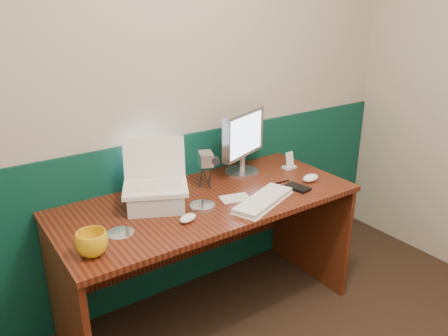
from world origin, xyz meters
TOP-DOWN VIEW (x-y plane):
  - back_wall at (0.00, 1.75)m, footprint 3.50×0.04m
  - wainscot at (0.00, 1.74)m, footprint 3.48×0.02m
  - desk at (0.08, 1.38)m, footprint 1.60×0.70m
  - laptop_riser at (-0.19, 1.44)m, footprint 0.35×0.33m
  - laptop at (-0.19, 1.44)m, footprint 0.39×0.36m
  - monitor at (0.45, 1.57)m, footprint 0.39×0.24m
  - keyboard at (0.29, 1.17)m, footprint 0.42×0.27m
  - mouse_right at (0.70, 1.25)m, footprint 0.13×0.09m
  - mouse_left at (-0.14, 1.22)m, footprint 0.11×0.09m
  - mug at (-0.60, 1.19)m, footprint 0.15×0.15m
  - camcorder at (0.16, 1.52)m, footprint 0.14×0.17m
  - cd_spindle at (-0.01, 1.29)m, footprint 0.13×0.13m
  - cd_loose_a at (-0.44, 1.30)m, footprint 0.12×0.12m
  - pen at (0.52, 1.32)m, footprint 0.15×0.02m
  - papers at (0.20, 1.30)m, footprint 0.17×0.14m
  - dock at (0.74, 1.47)m, footprint 0.08×0.06m
  - music_player at (0.74, 1.47)m, footprint 0.05×0.03m
  - pda at (0.56, 1.20)m, footprint 0.10×0.15m

SIDE VIEW (x-z plane):
  - desk at x=0.08m, z-range 0.00..0.75m
  - wainscot at x=0.00m, z-range 0.00..1.00m
  - cd_loose_a at x=-0.44m, z-range 0.75..0.75m
  - papers at x=0.20m, z-range 0.75..0.75m
  - pen at x=0.52m, z-range 0.75..0.76m
  - dock at x=0.74m, z-range 0.75..0.76m
  - pda at x=0.56m, z-range 0.75..0.77m
  - keyboard at x=0.29m, z-range 0.75..0.77m
  - cd_spindle at x=-0.01m, z-range 0.75..0.78m
  - mouse_left at x=-0.14m, z-range 0.75..0.78m
  - mouse_right at x=0.70m, z-range 0.75..0.79m
  - laptop_riser at x=-0.19m, z-range 0.75..0.84m
  - mug at x=-0.60m, z-range 0.75..0.85m
  - music_player at x=0.74m, z-range 0.76..0.86m
  - camcorder at x=0.16m, z-range 0.75..0.97m
  - monitor at x=0.45m, z-range 0.75..1.12m
  - laptop at x=-0.19m, z-range 0.84..1.11m
  - back_wall at x=0.00m, z-range 0.00..2.50m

